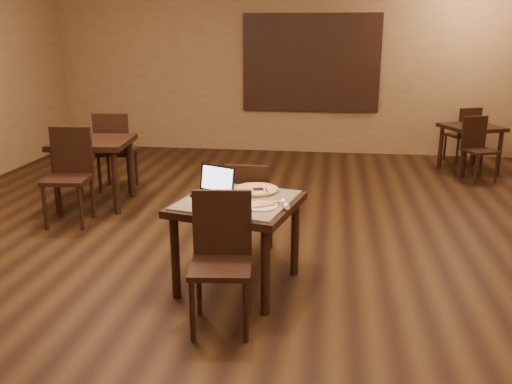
# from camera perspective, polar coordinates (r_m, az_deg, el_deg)

# --- Properties ---
(ground) EXTENTS (10.00, 10.00, 0.00)m
(ground) POSITION_cam_1_polar(r_m,az_deg,el_deg) (5.09, -2.87, -7.46)
(ground) COLOR black
(ground) RESTS_ON ground
(wall_back) EXTENTS (8.00, 0.02, 3.00)m
(wall_back) POSITION_cam_1_polar(r_m,az_deg,el_deg) (9.62, 2.74, 13.13)
(wall_back) COLOR olive
(wall_back) RESTS_ON ground
(mural) EXTENTS (2.34, 0.05, 1.64)m
(mural) POSITION_cam_1_polar(r_m,az_deg,el_deg) (9.54, 5.80, 13.34)
(mural) COLOR #295897
(mural) RESTS_ON wall_back
(tiled_table) EXTENTS (1.10, 1.10, 0.76)m
(tiled_table) POSITION_cam_1_polar(r_m,az_deg,el_deg) (4.42, -1.95, -2.04)
(tiled_table) COLOR black
(tiled_table) RESTS_ON ground
(chair_main_near) EXTENTS (0.47, 0.47, 0.99)m
(chair_main_near) POSITION_cam_1_polar(r_m,az_deg,el_deg) (3.89, -3.66, -6.33)
(chair_main_near) COLOR black
(chair_main_near) RESTS_ON ground
(chair_main_far) EXTENTS (0.41, 0.41, 0.92)m
(chair_main_far) POSITION_cam_1_polar(r_m,az_deg,el_deg) (5.04, -0.75, -1.33)
(chair_main_far) COLOR black
(chair_main_far) RESTS_ON ground
(laptop) EXTENTS (0.40, 0.38, 0.23)m
(laptop) POSITION_cam_1_polar(r_m,az_deg,el_deg) (4.50, -4.25, 0.46)
(laptop) COLOR black
(laptop) RESTS_ON tiled_table
(plate) EXTENTS (0.25, 0.25, 0.01)m
(plate) POSITION_cam_1_polar(r_m,az_deg,el_deg) (4.18, 0.58, -1.52)
(plate) COLOR white
(plate) RESTS_ON tiled_table
(pizza_slice) EXTENTS (0.29, 0.29, 0.02)m
(pizza_slice) POSITION_cam_1_polar(r_m,az_deg,el_deg) (4.18, 0.58, -1.31)
(pizza_slice) COLOR #F5E7A3
(pizza_slice) RESTS_ON plate
(pizza_pan) EXTENTS (0.34, 0.34, 0.01)m
(pizza_pan) POSITION_cam_1_polar(r_m,az_deg,el_deg) (4.59, 0.03, 0.09)
(pizza_pan) COLOR silver
(pizza_pan) RESTS_ON tiled_table
(pizza_whole) EXTENTS (0.38, 0.38, 0.03)m
(pizza_whole) POSITION_cam_1_polar(r_m,az_deg,el_deg) (4.59, 0.03, 0.28)
(pizza_whole) COLOR #F5E7A3
(pizza_whole) RESTS_ON pizza_pan
(spatula) EXTENTS (0.15, 0.23, 0.01)m
(spatula) POSITION_cam_1_polar(r_m,az_deg,el_deg) (4.57, 0.24, 0.29)
(spatula) COLOR silver
(spatula) RESTS_ON pizza_whole
(napkin_roll) EXTENTS (0.09, 0.19, 0.04)m
(napkin_roll) POSITION_cam_1_polar(r_m,az_deg,el_deg) (4.20, 3.09, -1.29)
(napkin_roll) COLOR white
(napkin_roll) RESTS_ON tiled_table
(other_table_a) EXTENTS (0.99, 0.99, 0.70)m
(other_table_a) POSITION_cam_1_polar(r_m,az_deg,el_deg) (8.89, 21.71, 5.76)
(other_table_a) COLOR black
(other_table_a) RESTS_ON ground
(other_table_a_chair_near) EXTENTS (0.52, 0.52, 0.91)m
(other_table_a_chair_near) POSITION_cam_1_polar(r_m,az_deg,el_deg) (8.38, 22.26, 4.61)
(other_table_a_chair_near) COLOR black
(other_table_a_chair_near) RESTS_ON ground
(other_table_a_chair_far) EXTENTS (0.52, 0.52, 0.91)m
(other_table_a_chair_far) POSITION_cam_1_polar(r_m,az_deg,el_deg) (9.42, 21.13, 5.93)
(other_table_a_chair_far) COLOR black
(other_table_a_chair_far) RESTS_ON ground
(other_table_b) EXTENTS (0.96, 0.96, 0.82)m
(other_table_b) POSITION_cam_1_polar(r_m,az_deg,el_deg) (6.86, -16.73, 4.17)
(other_table_b) COLOR black
(other_table_b) RESTS_ON ground
(other_table_b_chair_near) EXTENTS (0.50, 0.50, 1.06)m
(other_table_b_chair_near) POSITION_cam_1_polar(r_m,az_deg,el_deg) (6.34, -19.03, 2.22)
(other_table_b_chair_near) COLOR black
(other_table_b_chair_near) RESTS_ON ground
(other_table_b_chair_far) EXTENTS (0.50, 0.50, 1.06)m
(other_table_b_chair_far) POSITION_cam_1_polar(r_m,az_deg,el_deg) (7.43, -14.66, 4.58)
(other_table_b_chair_far) COLOR black
(other_table_b_chair_far) RESTS_ON ground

